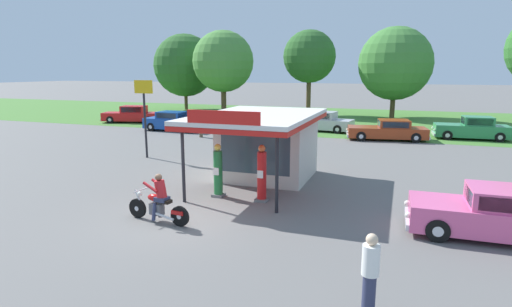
# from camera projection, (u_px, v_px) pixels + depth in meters

# --- Properties ---
(ground_plane) EXTENTS (300.00, 300.00, 0.00)m
(ground_plane) POSITION_uv_depth(u_px,v_px,m) (177.00, 218.00, 13.30)
(ground_plane) COLOR slate
(grass_verge_strip) EXTENTS (120.00, 24.00, 0.01)m
(grass_verge_strip) POSITION_uv_depth(u_px,v_px,m) (331.00, 119.00, 41.00)
(grass_verge_strip) COLOR #477A33
(grass_verge_strip) RESTS_ON ground
(service_station_kiosk) EXTENTS (4.41, 6.96, 3.42)m
(service_station_kiosk) POSITION_uv_depth(u_px,v_px,m) (266.00, 140.00, 17.92)
(service_station_kiosk) COLOR beige
(service_station_kiosk) RESTS_ON ground
(gas_pump_nearside) EXTENTS (0.44, 0.44, 2.04)m
(gas_pump_nearside) POSITION_uv_depth(u_px,v_px,m) (218.00, 173.00, 15.48)
(gas_pump_nearside) COLOR slate
(gas_pump_nearside) RESTS_ON ground
(gas_pump_offside) EXTENTS (0.44, 0.44, 2.10)m
(gas_pump_offside) POSITION_uv_depth(u_px,v_px,m) (262.00, 176.00, 14.89)
(gas_pump_offside) COLOR slate
(gas_pump_offside) RESTS_ON ground
(motorcycle_with_rider) EXTENTS (2.33, 0.70, 1.58)m
(motorcycle_with_rider) POSITION_uv_depth(u_px,v_px,m) (159.00, 202.00, 12.86)
(motorcycle_with_rider) COLOR black
(motorcycle_with_rider) RESTS_ON ground
(featured_classic_sedan) EXTENTS (4.91, 1.98, 1.47)m
(featured_classic_sedan) POSITION_uv_depth(u_px,v_px,m) (497.00, 215.00, 11.65)
(featured_classic_sedan) COLOR #E55993
(featured_classic_sedan) RESTS_ON ground
(parked_car_second_row_spare) EXTENTS (5.69, 2.59, 1.55)m
(parked_car_second_row_spare) POSITION_uv_depth(u_px,v_px,m) (319.00, 122.00, 32.72)
(parked_car_second_row_spare) COLOR #B7B7BC
(parked_car_second_row_spare) RESTS_ON ground
(parked_car_back_row_centre_right) EXTENTS (5.14, 2.04, 1.53)m
(parked_car_back_row_centre_right) POSITION_uv_depth(u_px,v_px,m) (174.00, 122.00, 32.75)
(parked_car_back_row_centre_right) COLOR #19479E
(parked_car_back_row_centre_right) RESTS_ON ground
(parked_car_back_row_right) EXTENTS (5.06, 2.12, 1.60)m
(parked_car_back_row_right) POSITION_uv_depth(u_px,v_px,m) (472.00, 129.00, 28.66)
(parked_car_back_row_right) COLOR #2D844C
(parked_car_back_row_right) RESTS_ON ground
(parked_car_back_row_far_left) EXTENTS (5.71, 3.20, 1.54)m
(parked_car_back_row_far_left) POSITION_uv_depth(u_px,v_px,m) (133.00, 115.00, 38.08)
(parked_car_back_row_far_left) COLOR red
(parked_car_back_row_far_left) RESTS_ON ground
(parked_car_back_row_far_right) EXTENTS (5.64, 2.77, 1.41)m
(parked_car_back_row_far_right) POSITION_uv_depth(u_px,v_px,m) (388.00, 131.00, 28.38)
(parked_car_back_row_far_right) COLOR #993819
(parked_car_back_row_far_right) RESTS_ON ground
(bystander_chatting_near_pumps) EXTENTS (0.34, 0.34, 1.48)m
(bystander_chatting_near_pumps) POSITION_uv_depth(u_px,v_px,m) (201.00, 126.00, 29.47)
(bystander_chatting_near_pumps) COLOR brown
(bystander_chatting_near_pumps) RESTS_ON ground
(bystander_leaning_by_kiosk) EXTENTS (0.34, 0.34, 1.69)m
(bystander_leaning_by_kiosk) POSITION_uv_depth(u_px,v_px,m) (370.00, 273.00, 7.87)
(bystander_leaning_by_kiosk) COLOR #2D3351
(bystander_leaning_by_kiosk) RESTS_ON ground
(tree_oak_centre) EXTENTS (5.58, 5.58, 9.01)m
(tree_oak_centre) POSITION_uv_depth(u_px,v_px,m) (309.00, 57.00, 43.63)
(tree_oak_centre) COLOR brown
(tree_oak_centre) RESTS_ON ground
(tree_oak_far_right) EXTENTS (7.50, 7.50, 9.12)m
(tree_oak_far_right) POSITION_uv_depth(u_px,v_px,m) (185.00, 66.00, 49.76)
(tree_oak_far_right) COLOR brown
(tree_oak_far_right) RESTS_ON ground
(tree_oak_left) EXTENTS (7.26, 7.26, 9.05)m
(tree_oak_left) POSITION_uv_depth(u_px,v_px,m) (394.00, 65.00, 40.95)
(tree_oak_left) COLOR brown
(tree_oak_left) RESTS_ON ground
(tree_oak_right) EXTENTS (6.66, 6.66, 9.06)m
(tree_oak_right) POSITION_uv_depth(u_px,v_px,m) (222.00, 62.00, 44.60)
(tree_oak_right) COLOR brown
(tree_oak_right) RESTS_ON ground
(roadside_pole_sign) EXTENTS (1.10, 0.12, 4.22)m
(roadside_pole_sign) POSITION_uv_depth(u_px,v_px,m) (144.00, 105.00, 22.11)
(roadside_pole_sign) COLOR black
(roadside_pole_sign) RESTS_ON ground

